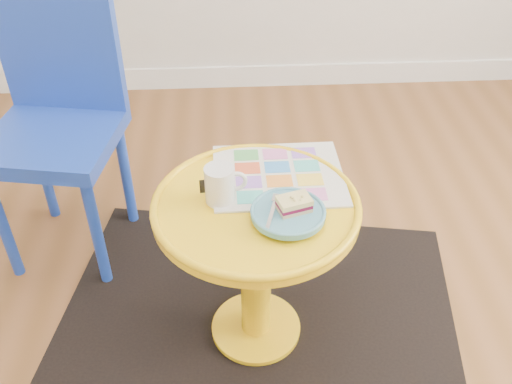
{
  "coord_description": "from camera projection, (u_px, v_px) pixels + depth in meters",
  "views": [
    {
      "loc": [
        -0.18,
        -0.91,
        1.51
      ],
      "look_at": [
        -0.11,
        0.28,
        0.58
      ],
      "focal_mm": 40.0,
      "sensor_mm": 36.0,
      "label": 1
    }
  ],
  "objects": [
    {
      "name": "plate",
      "position": [
        288.0,
        213.0,
        1.48
      ],
      "size": [
        0.19,
        0.19,
        0.02
      ],
      "color": "#5194AB",
      "rests_on": "newspaper"
    },
    {
      "name": "chair",
      "position": [
        57.0,
        113.0,
        1.92
      ],
      "size": [
        0.48,
        0.48,
        0.94
      ],
      "rotation": [
        0.0,
        0.0,
        -0.18
      ],
      "color": "#1C3FB7",
      "rests_on": "ground"
    },
    {
      "name": "room_walls",
      "position": [
        33.0,
        192.0,
        2.36
      ],
      "size": [
        4.0,
        4.0,
        4.0
      ],
      "color": "silver",
      "rests_on": "ground"
    },
    {
      "name": "side_table",
      "position": [
        256.0,
        244.0,
        1.63
      ],
      "size": [
        0.57,
        0.57,
        0.54
      ],
      "color": "yellow",
      "rests_on": "ground"
    },
    {
      "name": "fork",
      "position": [
        273.0,
        210.0,
        1.47
      ],
      "size": [
        0.05,
        0.14,
        0.0
      ],
      "rotation": [
        0.0,
        0.0,
        -0.26
      ],
      "color": "silver",
      "rests_on": "plate"
    },
    {
      "name": "cake_slice",
      "position": [
        294.0,
        204.0,
        1.46
      ],
      "size": [
        0.1,
        0.08,
        0.04
      ],
      "rotation": [
        0.0,
        0.0,
        0.3
      ],
      "color": "#D3BC8C",
      "rests_on": "plate"
    },
    {
      "name": "rug",
      "position": [
        256.0,
        329.0,
        1.87
      ],
      "size": [
        1.47,
        1.3,
        0.01
      ],
      "primitive_type": "cube",
      "rotation": [
        0.0,
        0.0,
        -0.17
      ],
      "color": "black",
      "rests_on": "ground"
    },
    {
      "name": "mug",
      "position": [
        221.0,
        184.0,
        1.52
      ],
      "size": [
        0.12,
        0.08,
        0.11
      ],
      "rotation": [
        0.0,
        0.0,
        0.12
      ],
      "color": "silver",
      "rests_on": "side_table"
    },
    {
      "name": "newspaper",
      "position": [
        278.0,
        175.0,
        1.64
      ],
      "size": [
        0.38,
        0.32,
        0.01
      ],
      "primitive_type": "cube",
      "rotation": [
        0.0,
        0.0,
        0.01
      ],
      "color": "silver",
      "rests_on": "side_table"
    }
  ]
}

